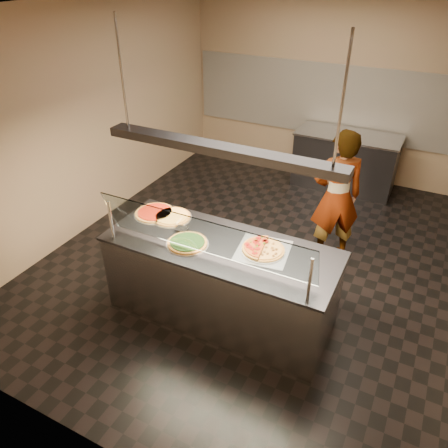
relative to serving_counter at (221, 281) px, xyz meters
The scene contains 20 objects.
ground 1.28m from the serving_counter, 93.43° to the left, with size 5.00×6.00×0.02m, color black.
ceiling 2.81m from the serving_counter, 93.43° to the left, with size 5.00×6.00×0.02m, color silver.
wall_back 4.32m from the serving_counter, 90.97° to the left, with size 5.00×0.02×3.00m, color #977961.
wall_front 2.10m from the serving_counter, 92.22° to the right, with size 5.00×0.02×3.00m, color #977961.
wall_left 3.02m from the serving_counter, 155.34° to the left, with size 0.02×6.00×3.00m, color #977961.
tile_band 4.25m from the serving_counter, 90.98° to the left, with size 4.90×0.02×1.20m, color silver.
serving_counter is the anchor object (origin of this frame).
sneeze_guard 0.83m from the serving_counter, 90.00° to the right, with size 2.15×0.18×0.54m.
perforated_tray 0.64m from the serving_counter, 13.38° to the left, with size 0.57×0.57×0.01m.
half_pizza_pepperoni 0.60m from the serving_counter, 17.40° to the left, with size 0.26×0.44×0.05m.
half_pizza_sausage 0.72m from the serving_counter, 10.55° to the left, with size 0.26×0.44×0.04m.
pizza_spinach 0.59m from the serving_counter, 155.68° to the right, with size 0.44×0.44×0.03m.
pizza_cheese 0.90m from the serving_counter, 162.56° to the left, with size 0.44×0.44×0.03m.
pizza_tomato 1.08m from the serving_counter, 167.21° to the left, with size 0.46×0.46×0.03m.
pizza_spatula 0.75m from the serving_counter, 167.78° to the left, with size 0.18×0.23×0.02m.
prep_table 3.76m from the serving_counter, 83.80° to the left, with size 1.66×0.74×0.93m.
worker 1.85m from the serving_counter, 65.35° to the left, with size 0.63×0.42×1.74m, color #362F3C.
heat_lamp_housing 1.48m from the serving_counter, ahead, with size 2.30×0.18×0.08m, color #313135.
lamp_rod_left 2.26m from the serving_counter, behind, with size 0.02×0.02×1.01m, color #B7B7BC.
lamp_rod_right 2.26m from the serving_counter, ahead, with size 0.02×0.02×1.01m, color #B7B7BC.
Camera 1 is at (1.74, -4.38, 3.42)m, focal length 35.00 mm.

